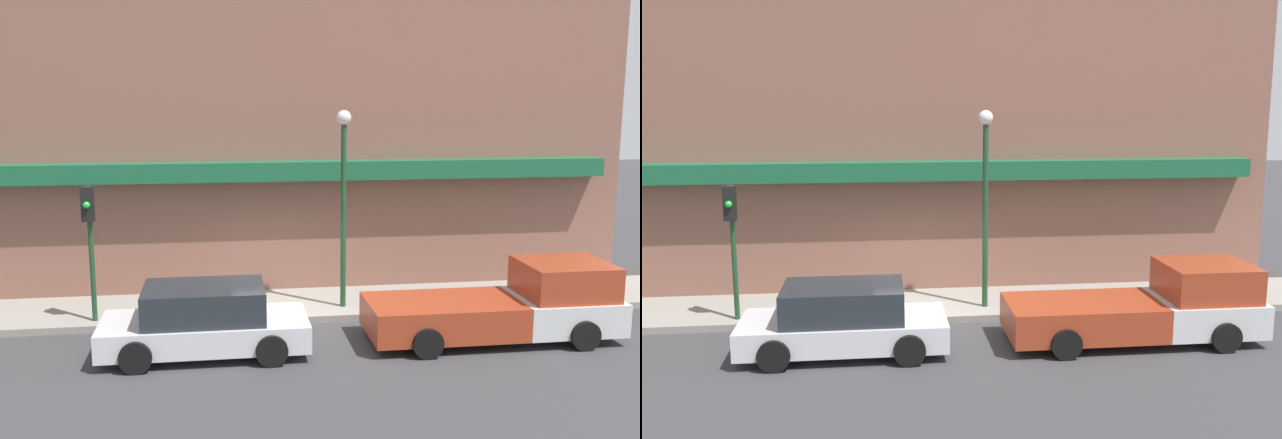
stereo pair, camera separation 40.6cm
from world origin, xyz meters
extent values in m
plane|color=#38383A|center=(0.00, 0.00, 0.00)|extent=(80.00, 80.00, 0.00)
cube|color=gray|center=(0.00, 1.30, 0.09)|extent=(36.00, 2.61, 0.17)
cube|color=brown|center=(0.00, 4.11, 5.58)|extent=(19.80, 3.00, 11.16)
cube|color=#195B38|center=(0.00, 2.31, 3.48)|extent=(18.22, 0.60, 0.50)
cube|color=silver|center=(6.20, -1.67, 0.59)|extent=(2.27, 1.94, 0.74)
cube|color=#9E381E|center=(6.20, -1.67, 1.35)|extent=(1.93, 1.78, 0.78)
cube|color=#9E381E|center=(3.37, -1.67, 0.59)|extent=(3.40, 1.94, 0.74)
cylinder|color=black|center=(6.26, -0.70, 0.33)|extent=(0.66, 0.22, 0.66)
cylinder|color=black|center=(6.26, -2.64, 0.33)|extent=(0.66, 0.22, 0.66)
cylinder|color=black|center=(2.74, -0.70, 0.33)|extent=(0.66, 0.22, 0.66)
cylinder|color=black|center=(2.74, -2.64, 0.33)|extent=(0.66, 0.22, 0.66)
cube|color=silver|center=(-1.88, -1.67, 0.49)|extent=(4.37, 1.89, 0.57)
cube|color=#23282D|center=(-1.88, -1.67, 1.13)|extent=(2.54, 1.70, 0.71)
cylinder|color=black|center=(-0.53, -0.73, 0.33)|extent=(0.66, 0.22, 0.66)
cylinder|color=black|center=(-0.53, -2.61, 0.33)|extent=(0.66, 0.22, 0.66)
cylinder|color=black|center=(-3.24, -0.73, 0.33)|extent=(0.66, 0.22, 0.66)
cylinder|color=black|center=(-3.24, -2.61, 0.33)|extent=(0.66, 0.22, 0.66)
cylinder|color=red|center=(-1.45, 0.76, 0.45)|extent=(0.22, 0.22, 0.55)
sphere|color=red|center=(-1.45, 0.76, 0.80)|extent=(0.21, 0.21, 0.21)
cylinder|color=#1E4728|center=(1.53, 0.76, 2.46)|extent=(0.14, 0.14, 4.57)
sphere|color=silver|center=(1.53, 0.76, 4.92)|extent=(0.36, 0.36, 0.36)
cylinder|color=#1E4728|center=(-4.51, 0.43, 1.78)|extent=(0.12, 0.12, 3.22)
cube|color=black|center=(-4.51, 0.27, 3.00)|extent=(0.28, 0.20, 0.80)
sphere|color=green|center=(-4.51, 0.15, 3.00)|extent=(0.16, 0.16, 0.16)
camera|label=1|loc=(-1.50, -16.42, 5.48)|focal=40.00mm
camera|label=2|loc=(-1.10, -16.48, 5.48)|focal=40.00mm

